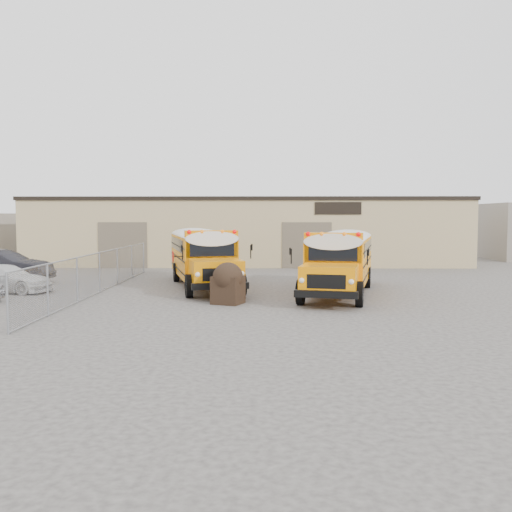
{
  "coord_description": "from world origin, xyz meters",
  "views": [
    {
      "loc": [
        1.39,
        -21.96,
        3.39
      ],
      "look_at": [
        0.91,
        3.59,
        1.6
      ],
      "focal_mm": 40.0,
      "sensor_mm": 36.0,
      "label": 1
    }
  ],
  "objects_px": {
    "tarp_bundle": "(228,283)",
    "school_bus_right": "(350,249)",
    "car_white": "(5,279)",
    "school_bus_left": "(190,246)",
    "car_dark": "(1,267)"
  },
  "relations": [
    {
      "from": "school_bus_left",
      "to": "car_dark",
      "type": "height_order",
      "value": "school_bus_left"
    },
    {
      "from": "school_bus_left",
      "to": "car_dark",
      "type": "bearing_deg",
      "value": -152.51
    },
    {
      "from": "tarp_bundle",
      "to": "school_bus_right",
      "type": "bearing_deg",
      "value": 56.16
    },
    {
      "from": "school_bus_left",
      "to": "car_white",
      "type": "xyz_separation_m",
      "value": [
        -7.14,
        -8.2,
        -1.01
      ]
    },
    {
      "from": "school_bus_right",
      "to": "car_dark",
      "type": "distance_m",
      "value": 18.19
    },
    {
      "from": "car_dark",
      "to": "car_white",
      "type": "bearing_deg",
      "value": -148.96
    },
    {
      "from": "car_white",
      "to": "car_dark",
      "type": "bearing_deg",
      "value": 37.94
    },
    {
      "from": "school_bus_right",
      "to": "car_white",
      "type": "relative_size",
      "value": 2.31
    },
    {
      "from": "tarp_bundle",
      "to": "car_white",
      "type": "relative_size",
      "value": 0.38
    },
    {
      "from": "car_white",
      "to": "car_dark",
      "type": "height_order",
      "value": "car_dark"
    },
    {
      "from": "car_white",
      "to": "school_bus_left",
      "type": "bearing_deg",
      "value": -30.66
    },
    {
      "from": "tarp_bundle",
      "to": "car_dark",
      "type": "xyz_separation_m",
      "value": [
        -12.0,
        6.7,
        0.01
      ]
    },
    {
      "from": "school_bus_right",
      "to": "car_white",
      "type": "xyz_separation_m",
      "value": [
        -16.18,
        -5.83,
        -0.99
      ]
    },
    {
      "from": "school_bus_left",
      "to": "car_white",
      "type": "relative_size",
      "value": 2.33
    },
    {
      "from": "car_white",
      "to": "tarp_bundle",
      "type": "bearing_deg",
      "value": -96.97
    }
  ]
}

